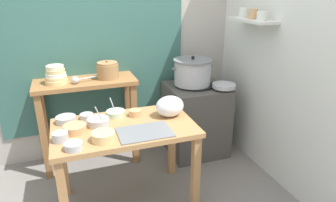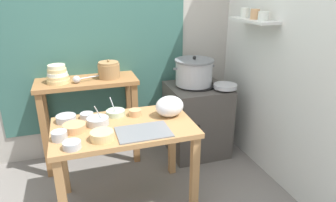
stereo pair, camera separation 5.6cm
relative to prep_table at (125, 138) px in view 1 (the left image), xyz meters
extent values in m
cube|color=#B2ADA3|center=(0.14, 1.01, 0.69)|extent=(4.40, 0.10, 2.60)
cube|color=#38665B|center=(-0.11, 0.95, 0.74)|extent=(1.90, 0.02, 2.10)
cube|color=silver|center=(1.44, 0.11, 0.69)|extent=(0.10, 3.20, 2.60)
cube|color=silver|center=(1.29, 0.31, 0.84)|extent=(0.20, 0.56, 0.02)
cylinder|color=silver|center=(1.29, 0.17, 0.89)|extent=(0.09, 0.09, 0.08)
cylinder|color=tan|center=(1.29, 0.30, 0.90)|extent=(0.08, 0.08, 0.09)
cylinder|color=silver|center=(1.29, 0.47, 0.90)|extent=(0.08, 0.08, 0.09)
cube|color=#B27F4C|center=(0.00, 0.00, 0.09)|extent=(1.10, 0.66, 0.04)
cube|color=#B27F4C|center=(-0.50, -0.28, -0.27)|extent=(0.06, 0.06, 0.68)
cube|color=#B27F4C|center=(0.50, -0.28, -0.27)|extent=(0.06, 0.06, 0.68)
cube|color=#B27F4C|center=(-0.50, 0.28, -0.27)|extent=(0.06, 0.06, 0.68)
cube|color=#B27F4C|center=(0.50, 0.28, -0.27)|extent=(0.06, 0.06, 0.68)
cube|color=#9E6B3D|center=(-0.22, 0.74, 0.27)|extent=(0.96, 0.40, 0.04)
cube|color=#9E6B3D|center=(-0.65, 0.59, -0.18)|extent=(0.06, 0.06, 0.86)
cube|color=#9E6B3D|center=(0.21, 0.59, -0.18)|extent=(0.06, 0.06, 0.86)
cube|color=#9E6B3D|center=(-0.65, 0.89, -0.18)|extent=(0.06, 0.06, 0.86)
cube|color=#9E6B3D|center=(0.21, 0.89, -0.18)|extent=(0.06, 0.06, 0.86)
cube|color=#4C4742|center=(0.90, 0.61, -0.23)|extent=(0.60, 0.60, 0.76)
cylinder|color=black|center=(0.90, 0.61, 0.16)|extent=(0.36, 0.36, 0.02)
cylinder|color=black|center=(0.78, 0.31, -0.16)|extent=(0.04, 0.02, 0.04)
cylinder|color=#B7BABF|center=(0.86, 0.63, 0.29)|extent=(0.38, 0.38, 0.25)
cylinder|color=slate|center=(0.86, 0.63, 0.43)|extent=(0.40, 0.40, 0.02)
sphere|color=black|center=(0.86, 0.63, 0.46)|extent=(0.04, 0.04, 0.04)
cube|color=slate|center=(0.65, 0.63, 0.36)|extent=(0.04, 0.02, 0.02)
cube|color=slate|center=(1.06, 0.63, 0.36)|extent=(0.04, 0.02, 0.02)
cylinder|color=#A37A4C|center=(0.00, 0.74, 0.36)|extent=(0.21, 0.21, 0.14)
cylinder|color=#A37A4C|center=(0.00, 0.74, 0.44)|extent=(0.19, 0.19, 0.02)
sphere|color=#A37A4C|center=(0.00, 0.74, 0.46)|extent=(0.02, 0.02, 0.02)
cylinder|color=#E5C684|center=(-0.47, 0.72, 0.31)|extent=(0.21, 0.21, 0.04)
cylinder|color=#E5C684|center=(-0.47, 0.72, 0.34)|extent=(0.19, 0.19, 0.03)
cylinder|color=silver|center=(-0.47, 0.72, 0.38)|extent=(0.18, 0.18, 0.03)
cylinder|color=#E5C684|center=(-0.47, 0.72, 0.41)|extent=(0.17, 0.17, 0.03)
cylinder|color=beige|center=(-0.47, 0.72, 0.44)|extent=(0.16, 0.16, 0.03)
sphere|color=#B7BABF|center=(-0.31, 0.66, 0.33)|extent=(0.07, 0.07, 0.07)
cylinder|color=#B7BABF|center=(-0.18, 0.70, 0.33)|extent=(0.20, 0.07, 0.01)
cube|color=slate|center=(0.12, -0.17, 0.12)|extent=(0.40, 0.28, 0.01)
ellipsoid|color=white|center=(0.40, 0.06, 0.20)|extent=(0.24, 0.19, 0.18)
cylinder|color=#B7BABF|center=(1.11, 0.42, 0.19)|extent=(0.24, 0.24, 0.04)
cylinder|color=#B7BABF|center=(-0.39, -0.25, 0.14)|extent=(0.12, 0.12, 0.05)
cylinder|color=#337238|center=(-0.39, -0.25, 0.15)|extent=(0.10, 0.10, 0.01)
cylinder|color=#E5C684|center=(-0.19, -0.19, 0.14)|extent=(0.17, 0.17, 0.06)
cylinder|color=beige|center=(-0.19, -0.19, 0.17)|extent=(0.14, 0.14, 0.01)
cylinder|color=#B7BABF|center=(-0.43, 0.21, 0.14)|extent=(0.16, 0.16, 0.05)
cylinder|color=#BFB28C|center=(-0.43, 0.21, 0.16)|extent=(0.13, 0.13, 0.01)
cylinder|color=#B7BABF|center=(-0.19, 0.07, 0.14)|extent=(0.17, 0.17, 0.06)
cylinder|color=brown|center=(-0.19, 0.07, 0.16)|extent=(0.15, 0.15, 0.01)
cylinder|color=#B7BABF|center=(-0.18, 0.06, 0.20)|extent=(0.07, 0.06, 0.17)
cylinder|color=tan|center=(-0.37, 0.02, 0.14)|extent=(0.17, 0.17, 0.06)
cylinder|color=#BFB28C|center=(-0.37, 0.02, 0.16)|extent=(0.15, 0.15, 0.01)
cylinder|color=tan|center=(0.13, 0.16, 0.14)|extent=(0.10, 0.10, 0.05)
cylinder|color=brown|center=(0.13, 0.16, 0.16)|extent=(0.09, 0.09, 0.01)
cylinder|color=#B7BABF|center=(-0.47, -0.10, 0.14)|extent=(0.11, 0.11, 0.07)
cylinder|color=maroon|center=(-0.47, -0.10, 0.17)|extent=(0.09, 0.09, 0.01)
cylinder|color=#B7D1AD|center=(-0.03, 0.21, 0.13)|extent=(0.16, 0.16, 0.05)
cylinder|color=#BFB28C|center=(-0.03, 0.21, 0.15)|extent=(0.13, 0.13, 0.01)
cylinder|color=#B7BABF|center=(-0.04, 0.20, 0.19)|extent=(0.05, 0.07, 0.16)
cylinder|color=#B7BABF|center=(-0.26, 0.23, 0.13)|extent=(0.11, 0.11, 0.04)
cylinder|color=#337238|center=(-0.26, 0.23, 0.15)|extent=(0.09, 0.09, 0.01)
camera|label=1|loc=(-0.37, -2.11, 1.13)|focal=31.84mm
camera|label=2|loc=(-0.32, -2.12, 1.13)|focal=31.84mm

